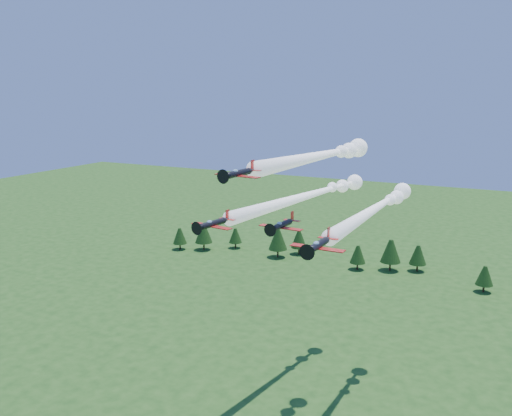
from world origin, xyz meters
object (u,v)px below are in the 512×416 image
at_px(plane_lead, 323,155).
at_px(plane_slot, 282,225).
at_px(plane_left, 311,195).
at_px(plane_right, 376,208).

height_order(plane_lead, plane_slot, plane_lead).
distance_m(plane_lead, plane_left, 20.12).
bearing_deg(plane_slot, plane_lead, 78.54).
distance_m(plane_left, plane_right, 15.63).
relative_size(plane_lead, plane_left, 0.81).
height_order(plane_left, plane_slot, plane_left).
relative_size(plane_left, plane_slot, 6.87).
bearing_deg(plane_lead, plane_left, 124.56).
distance_m(plane_lead, plane_slot, 15.71).
bearing_deg(plane_left, plane_lead, -53.01).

